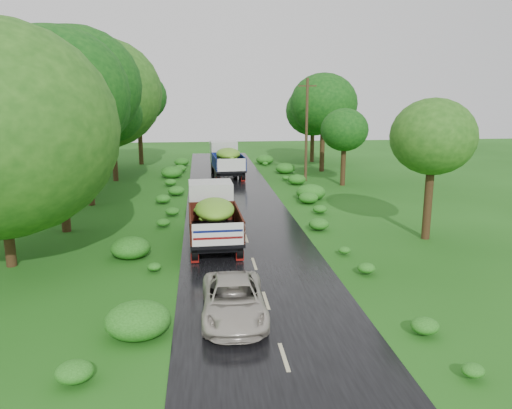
{
  "coord_description": "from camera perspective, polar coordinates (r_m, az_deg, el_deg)",
  "views": [
    {
      "loc": [
        -2.23,
        -16.81,
        7.45
      ],
      "look_at": [
        0.57,
        8.43,
        1.7
      ],
      "focal_mm": 35.0,
      "sensor_mm": 36.0,
      "label": 1
    }
  ],
  "objects": [
    {
      "name": "trees_right",
      "position": [
        44.58,
        8.97,
        10.09
      ],
      "size": [
        4.03,
        32.57,
        7.97
      ],
      "color": "black",
      "rests_on": "ground"
    },
    {
      "name": "shrubs",
      "position": [
        31.7,
        -2.14,
        -0.2
      ],
      "size": [
        11.9,
        44.0,
        0.7
      ],
      "color": "#1A5514",
      "rests_on": "ground"
    },
    {
      "name": "truck_near",
      "position": [
        24.92,
        -4.94,
        -0.94
      ],
      "size": [
        2.54,
        6.68,
        2.78
      ],
      "rotation": [
        0.0,
        0.0,
        0.03
      ],
      "color": "black",
      "rests_on": "ground"
    },
    {
      "name": "car",
      "position": [
        16.99,
        -2.58,
        -10.85
      ],
      "size": [
        2.19,
        4.57,
        1.26
      ],
      "primitive_type": "imported",
      "rotation": [
        0.0,
        0.0,
        -0.02
      ],
      "color": "#B8B0A4",
      "rests_on": "road"
    },
    {
      "name": "trees_left",
      "position": [
        37.42,
        -19.07,
        11.1
      ],
      "size": [
        6.68,
        35.39,
        9.77
      ],
      "color": "black",
      "rests_on": "ground"
    },
    {
      "name": "road",
      "position": [
        23.16,
        -0.47,
        -5.99
      ],
      "size": [
        6.5,
        80.0,
        0.02
      ],
      "primitive_type": "cube",
      "color": "black",
      "rests_on": "ground"
    },
    {
      "name": "road_lines",
      "position": [
        24.1,
        -0.72,
        -5.2
      ],
      "size": [
        0.12,
        69.6,
        0.0
      ],
      "color": "#BFB78C",
      "rests_on": "road"
    },
    {
      "name": "ground",
      "position": [
        18.53,
        1.14,
        -10.96
      ],
      "size": [
        120.0,
        120.0,
        0.0
      ],
      "primitive_type": "plane",
      "color": "#184C10",
      "rests_on": "ground"
    },
    {
      "name": "utility_pole",
      "position": [
        42.47,
        5.79,
        8.59
      ],
      "size": [
        1.43,
        0.65,
        8.57
      ],
      "rotation": [
        0.0,
        0.0,
        -0.38
      ],
      "color": "#382616",
      "rests_on": "ground"
    },
    {
      "name": "truck_far",
      "position": [
        44.98,
        -3.42,
        5.34
      ],
      "size": [
        2.89,
        7.14,
        2.94
      ],
      "rotation": [
        0.0,
        0.0,
        0.06
      ],
      "color": "black",
      "rests_on": "ground"
    }
  ]
}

